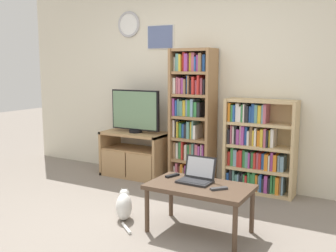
{
  "coord_description": "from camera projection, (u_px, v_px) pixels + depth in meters",
  "views": [
    {
      "loc": [
        2.2,
        -2.8,
        1.54
      ],
      "look_at": [
        0.02,
        1.06,
        0.86
      ],
      "focal_mm": 42.0,
      "sensor_mm": 36.0,
      "label": 1
    }
  ],
  "objects": [
    {
      "name": "coffee_table",
      "position": [
        200.0,
        190.0,
        3.61
      ],
      "size": [
        0.94,
        0.55,
        0.46
      ],
      "color": "#4C3828",
      "rests_on": "ground_plane"
    },
    {
      "name": "wall_back",
      "position": [
        199.0,
        83.0,
        5.21
      ],
      "size": [
        5.86,
        0.09,
        2.6
      ],
      "color": "beige",
      "rests_on": "ground_plane"
    },
    {
      "name": "remote_far_from_laptop",
      "position": [
        172.0,
        175.0,
        3.88
      ],
      "size": [
        0.09,
        0.17,
        0.02
      ],
      "rotation": [
        0.0,
        0.0,
        2.83
      ],
      "color": "black",
      "rests_on": "coffee_table"
    },
    {
      "name": "remote_near_laptop",
      "position": [
        219.0,
        189.0,
        3.47
      ],
      "size": [
        0.14,
        0.15,
        0.02
      ],
      "rotation": [
        0.0,
        0.0,
        5.55
      ],
      "color": "#38383A",
      "rests_on": "coffee_table"
    },
    {
      "name": "bookshelf_tall",
      "position": [
        192.0,
        115.0,
        5.11
      ],
      "size": [
        0.56,
        0.32,
        1.75
      ],
      "color": "#9E754C",
      "rests_on": "ground_plane"
    },
    {
      "name": "cat",
      "position": [
        124.0,
        206.0,
        3.96
      ],
      "size": [
        0.41,
        0.44,
        0.31
      ],
      "rotation": [
        0.0,
        0.0,
        0.52
      ],
      "color": "white",
      "rests_on": "ground_plane"
    },
    {
      "name": "tv_stand",
      "position": [
        135.0,
        154.0,
        5.5
      ],
      "size": [
        0.92,
        0.48,
        0.62
      ],
      "color": "tan",
      "rests_on": "ground_plane"
    },
    {
      "name": "laptop",
      "position": [
        197.0,
        175.0,
        3.7
      ],
      "size": [
        0.32,
        0.26,
        0.23
      ],
      "rotation": [
        0.0,
        0.0,
        -0.04
      ],
      "color": "#232326",
      "rests_on": "coffee_table"
    },
    {
      "name": "ground_plane",
      "position": [
        111.0,
        230.0,
        3.71
      ],
      "size": [
        18.0,
        18.0,
        0.0
      ],
      "primitive_type": "plane",
      "color": "gray"
    },
    {
      "name": "television",
      "position": [
        135.0,
        111.0,
        5.38
      ],
      "size": [
        0.74,
        0.18,
        0.59
      ],
      "color": "black",
      "rests_on": "tv_stand"
    },
    {
      "name": "bookshelf_short",
      "position": [
        257.0,
        149.0,
        4.76
      ],
      "size": [
        0.85,
        0.28,
        1.14
      ],
      "color": "tan",
      "rests_on": "ground_plane"
    }
  ]
}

